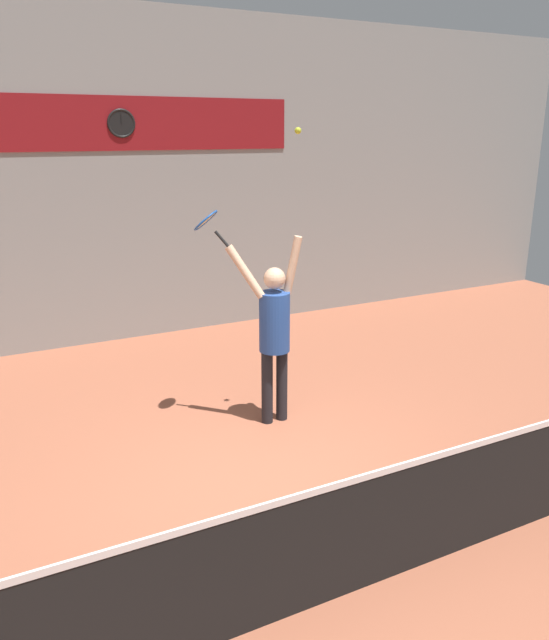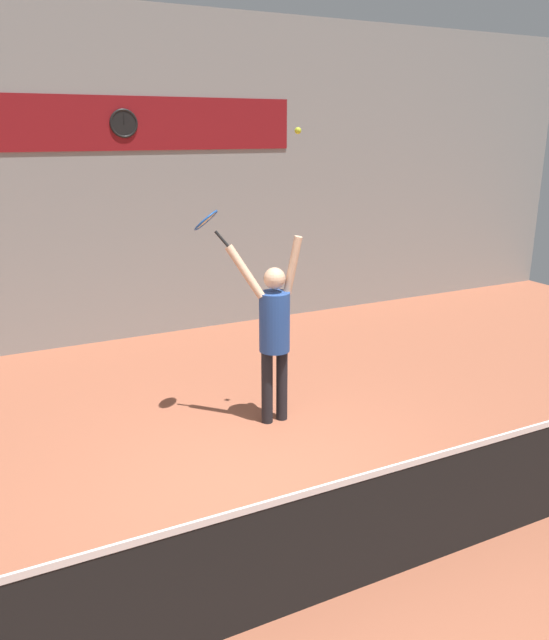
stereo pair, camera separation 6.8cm
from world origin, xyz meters
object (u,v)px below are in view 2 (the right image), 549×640
at_px(tennis_player, 274,328).
at_px(tennis_ball, 298,131).
at_px(scoreboard_clock, 124,123).
at_px(tennis_racket, 207,222).

height_order(tennis_player, tennis_ball, tennis_ball).
xyz_separation_m(scoreboard_clock, tennis_ball, (0.83, -3.85, -0.10)).
bearing_deg(tennis_ball, scoreboard_clock, 102.12).
relative_size(scoreboard_clock, tennis_ball, 6.19).
bearing_deg(tennis_ball, tennis_racket, 148.63).
relative_size(scoreboard_clock, tennis_player, 0.20).
xyz_separation_m(tennis_player, tennis_racket, (-0.61, 0.36, 1.17)).
distance_m(tennis_player, tennis_ball, 2.11).
relative_size(tennis_racket, tennis_ball, 6.09).
height_order(scoreboard_clock, tennis_ball, scoreboard_clock).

